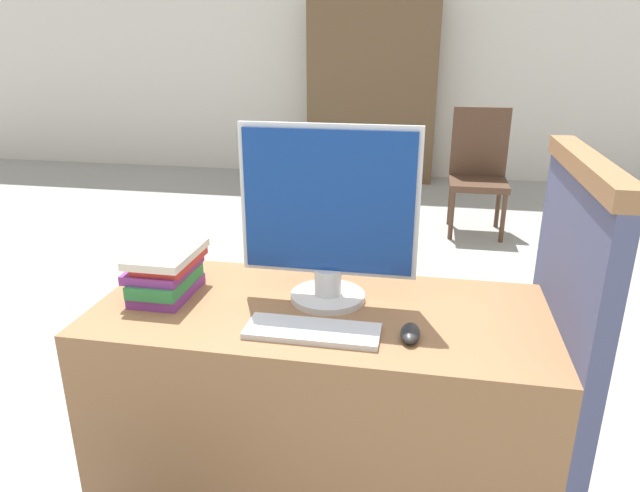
# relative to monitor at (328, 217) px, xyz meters

# --- Properties ---
(wall_back) EXTENTS (12.00, 0.06, 2.80)m
(wall_back) POSITION_rel_monitor_xyz_m (-0.01, 4.92, 0.41)
(wall_back) COLOR silver
(wall_back) RESTS_ON ground_plane
(desk) EXTENTS (1.31, 0.59, 0.73)m
(desk) POSITION_rel_monitor_xyz_m (-0.01, -0.06, -0.62)
(desk) COLOR #8C603D
(desk) RESTS_ON ground_plane
(carrel_divider) EXTENTS (0.07, 0.69, 1.18)m
(carrel_divider) POSITION_rel_monitor_xyz_m (0.67, -0.01, -0.38)
(carrel_divider) COLOR #474C70
(carrel_divider) RESTS_ON ground_plane
(monitor) EXTENTS (0.51, 0.22, 0.52)m
(monitor) POSITION_rel_monitor_xyz_m (0.00, 0.00, 0.00)
(monitor) COLOR silver
(monitor) RESTS_ON desk
(keyboard) EXTENTS (0.36, 0.13, 0.02)m
(keyboard) POSITION_rel_monitor_xyz_m (-0.00, -0.22, -0.25)
(keyboard) COLOR silver
(keyboard) RESTS_ON desk
(mouse) EXTENTS (0.05, 0.10, 0.03)m
(mouse) POSITION_rel_monitor_xyz_m (0.25, -0.19, -0.24)
(mouse) COLOR #262626
(mouse) RESTS_ON desk
(book_stack) EXTENTS (0.18, 0.26, 0.14)m
(book_stack) POSITION_rel_monitor_xyz_m (-0.49, -0.05, -0.19)
(book_stack) COLOR #7A3384
(book_stack) RESTS_ON desk
(far_chair) EXTENTS (0.44, 0.44, 0.96)m
(far_chair) POSITION_rel_monitor_xyz_m (0.67, 3.04, -0.47)
(far_chair) COLOR #4C3323
(far_chair) RESTS_ON ground_plane
(bookshelf_far) EXTENTS (1.34, 0.32, 1.86)m
(bookshelf_far) POSITION_rel_monitor_xyz_m (-0.36, 4.68, -0.05)
(bookshelf_far) COLOR brown
(bookshelf_far) RESTS_ON ground_plane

